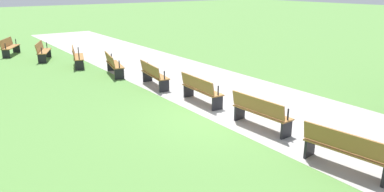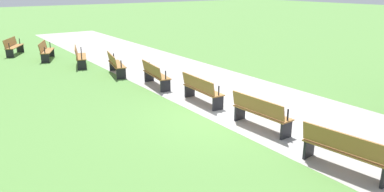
{
  "view_description": "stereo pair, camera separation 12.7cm",
  "coord_description": "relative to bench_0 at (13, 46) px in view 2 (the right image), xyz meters",
  "views": [
    {
      "loc": [
        7.53,
        -6.72,
        3.66
      ],
      "look_at": [
        0.0,
        -1.35,
        0.8
      ],
      "focal_mm": 34.08,
      "sensor_mm": 36.0,
      "label": 1
    },
    {
      "loc": [
        7.61,
        -6.61,
        3.66
      ],
      "look_at": [
        0.0,
        -1.35,
        0.8
      ],
      "focal_mm": 34.08,
      "sensor_mm": 36.0,
      "label": 2
    }
  ],
  "objects": [
    {
      "name": "bench_5",
      "position": [
        12.43,
        3.38,
        0.0
      ],
      "size": [
        1.75,
        0.55,
        0.89
      ],
      "rotation": [
        0.0,
        0.0,
        -0.04
      ],
      "color": "#996633",
      "rests_on": "ground"
    },
    {
      "name": "bench_4",
      "position": [
        9.84,
        3.15,
        0.0
      ],
      "size": [
        1.78,
        0.7,
        0.89
      ],
      "rotation": [
        0.0,
        0.0,
        -0.13
      ],
      "color": "#996633",
      "rests_on": "ground"
    },
    {
      "name": "bench_2",
      "position": [
        4.78,
        2.01,
        0.0
      ],
      "size": [
        1.79,
        0.98,
        0.89
      ],
      "rotation": [
        0.0,
        0.0,
        -0.31
      ],
      "color": "#996633",
      "rests_on": "ground"
    },
    {
      "name": "bench_1",
      "position": [
        2.35,
        1.11,
        0.0
      ],
      "size": [
        1.78,
        1.11,
        0.89
      ],
      "rotation": [
        0.0,
        0.0,
        -0.4
      ],
      "color": "#996633",
      "rests_on": "ground"
    },
    {
      "name": "bench_3",
      "position": [
        7.29,
        2.69,
        0.0
      ],
      "size": [
        1.79,
        0.84,
        0.89
      ],
      "rotation": [
        0.0,
        0.0,
        -0.22
      ],
      "color": "#996633",
      "rests_on": "ground"
    },
    {
      "name": "bench_7",
      "position": [
        17.62,
        3.15,
        0.0
      ],
      "size": [
        1.78,
        0.7,
        0.89
      ],
      "rotation": [
        0.0,
        0.0,
        0.13
      ],
      "color": "#996633",
      "rests_on": "ground"
    },
    {
      "name": "ground_plane",
      "position": [
        13.73,
        3.47,
        -0.47
      ],
      "size": [
        120.0,
        120.0,
        0.0
      ],
      "primitive_type": "plane",
      "color": "#54843D"
    },
    {
      "name": "bench_0",
      "position": [
        0.0,
        0.0,
        0.0
      ],
      "size": [
        1.75,
        1.23,
        0.89
      ],
      "rotation": [
        0.0,
        0.0,
        -0.49
      ],
      "color": "#996633",
      "rests_on": "ground"
    },
    {
      "name": "path_paving",
      "position": [
        13.73,
        4.93,
        -0.47
      ],
      "size": [
        43.11,
        4.43,
        0.01
      ],
      "primitive_type": "cube",
      "color": "#A39E99",
      "rests_on": "ground"
    },
    {
      "name": "bench_6",
      "position": [
        15.03,
        3.38,
        0.0
      ],
      "size": [
        1.75,
        0.55,
        0.89
      ],
      "rotation": [
        0.0,
        0.0,
        0.04
      ],
      "color": "#996633",
      "rests_on": "ground"
    }
  ]
}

